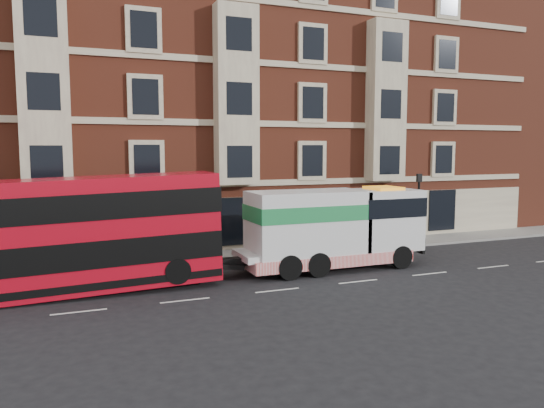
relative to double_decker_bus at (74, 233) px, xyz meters
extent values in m
plane|color=black|center=(8.01, -2.71, -2.56)|extent=(120.00, 120.00, 0.00)
cube|color=slate|center=(8.01, 4.79, -2.49)|extent=(90.00, 3.00, 0.15)
cube|color=brown|center=(8.51, 12.29, 6.44)|extent=(45.00, 12.00, 18.00)
cylinder|color=black|center=(2.01, 3.49, -0.41)|extent=(0.14, 0.14, 4.00)
cube|color=black|center=(2.01, 3.49, 1.69)|extent=(0.35, 0.15, 0.50)
cylinder|color=black|center=(20.01, 3.49, -0.41)|extent=(0.14, 0.14, 4.00)
cube|color=black|center=(20.01, 3.49, 1.69)|extent=(0.35, 0.15, 0.50)
cube|color=#B2091A|center=(0.00, 0.00, -0.06)|extent=(11.91, 2.66, 4.68)
cube|color=black|center=(0.00, 0.00, -0.76)|extent=(11.95, 2.72, 1.12)
cube|color=black|center=(0.00, 0.00, 1.16)|extent=(11.95, 2.72, 1.06)
cylinder|color=black|center=(4.04, -1.20, -1.69)|extent=(1.11, 0.34, 1.11)
cylinder|color=black|center=(4.04, 1.20, -1.69)|extent=(1.11, 0.34, 1.11)
cube|color=silver|center=(12.00, 0.00, -1.55)|extent=(9.57, 2.45, 0.32)
cube|color=silver|center=(15.08, 0.00, -0.17)|extent=(3.40, 2.66, 3.08)
cube|color=silver|center=(10.72, 0.00, -0.12)|extent=(5.74, 2.66, 3.08)
cube|color=#1C7E40|center=(10.72, 0.00, 0.41)|extent=(5.80, 2.70, 0.74)
cube|color=red|center=(11.79, 0.00, -1.93)|extent=(8.51, 2.72, 0.58)
cylinder|color=black|center=(15.40, -1.20, -1.98)|extent=(1.17, 0.37, 1.17)
cylinder|color=black|center=(15.40, 1.20, -1.98)|extent=(1.17, 0.37, 1.17)
cylinder|color=black|center=(10.72, -1.20, -1.98)|extent=(1.17, 0.43, 1.17)
cylinder|color=black|center=(10.72, 1.20, -1.98)|extent=(1.17, 0.43, 1.17)
cylinder|color=black|center=(9.24, -1.20, -1.98)|extent=(1.17, 0.43, 1.17)
cylinder|color=black|center=(9.24, 1.20, -1.98)|extent=(1.17, 0.43, 1.17)
imported|color=#1C2638|center=(1.07, 4.83, -1.57)|extent=(0.69, 0.53, 1.69)
camera|label=1|loc=(-0.52, -23.16, 3.51)|focal=35.00mm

